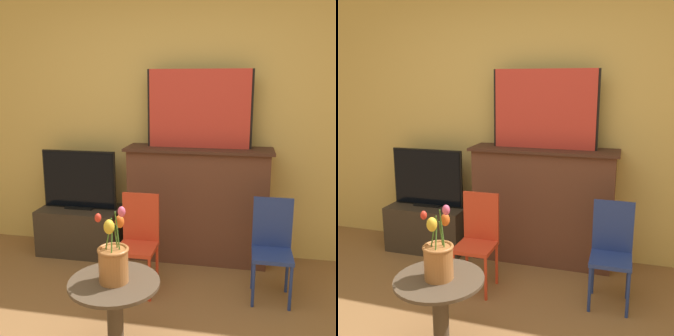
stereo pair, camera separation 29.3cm
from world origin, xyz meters
TOP-DOWN VIEW (x-y plane):
  - wall_back at (0.00, 2.13)m, footprint 8.00×0.06m
  - fireplace_mantel at (0.19, 1.93)m, footprint 1.32×0.38m
  - painting at (0.19, 1.93)m, footprint 0.94×0.03m
  - tv_stand at (-0.95, 1.86)m, footprint 0.77×0.44m
  - tv_monitor at (-0.95, 1.87)m, footprint 0.73×0.12m
  - chair_red at (-0.20, 1.29)m, footprint 0.30×0.30m
  - chair_blue at (0.83, 1.37)m, footprint 0.30×0.30m
  - side_table at (-0.11, 0.42)m, footprint 0.53×0.53m
  - vase_tulips at (-0.11, 0.41)m, footprint 0.19×0.20m

SIDE VIEW (x-z plane):
  - tv_stand at x=-0.95m, z-range 0.00..0.45m
  - side_table at x=-0.11m, z-range 0.08..0.60m
  - chair_red at x=-0.20m, z-range 0.05..0.82m
  - chair_blue at x=0.83m, z-range 0.05..0.82m
  - fireplace_mantel at x=0.19m, z-range 0.01..1.08m
  - vase_tulips at x=-0.11m, z-range 0.43..0.88m
  - tv_monitor at x=-0.95m, z-range 0.44..1.00m
  - wall_back at x=0.00m, z-range 0.00..2.70m
  - painting at x=0.19m, z-range 1.07..1.76m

